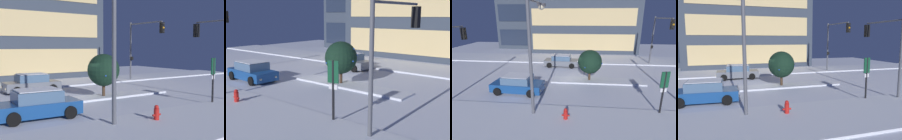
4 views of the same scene
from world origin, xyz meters
TOP-DOWN VIEW (x-y plane):
  - ground at (0.00, 0.00)m, footprint 52.00×52.00m
  - curb_strip_near at (0.00, -8.71)m, footprint 52.00×5.20m
  - curb_strip_far at (0.00, 8.71)m, footprint 52.00×5.20m
  - median_strip at (2.09, -0.53)m, footprint 9.00×1.80m
  - car_near at (-4.80, -3.77)m, footprint 4.41×2.27m
  - car_far at (-2.08, 4.81)m, footprint 4.43×2.27m
  - traffic_light_corner_near_right at (8.00, -5.22)m, footprint 0.32×4.16m
  - traffic_light_corner_far_right at (9.56, 4.97)m, footprint 0.32×5.10m
  - street_lamp_arched at (-2.52, -6.31)m, footprint 0.56×3.50m
  - fire_hydrant at (-0.39, -7.79)m, footprint 0.48×0.26m
  - parking_info_sign at (5.66, -6.44)m, footprint 0.55×0.19m
  - decorated_tree_median at (1.30, -0.51)m, footprint 2.35×2.30m

SIDE VIEW (x-z plane):
  - ground at x=0.00m, z-range 0.00..0.00m
  - curb_strip_near at x=0.00m, z-range 0.00..0.14m
  - curb_strip_far at x=0.00m, z-range 0.00..0.14m
  - median_strip at x=2.09m, z-range 0.00..0.14m
  - fire_hydrant at x=-0.39m, z-range -0.01..0.84m
  - car_near at x=-4.80m, z-range -0.04..1.46m
  - car_far at x=-2.08m, z-range -0.04..1.46m
  - parking_info_sign at x=5.66m, z-range 0.41..3.35m
  - decorated_tree_median at x=1.30m, z-range 0.41..3.55m
  - traffic_light_corner_near_right at x=8.00m, z-range 1.13..6.78m
  - traffic_light_corner_far_right at x=9.56m, z-range 1.19..7.39m
  - street_lamp_arched at x=-2.52m, z-range 1.17..8.39m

